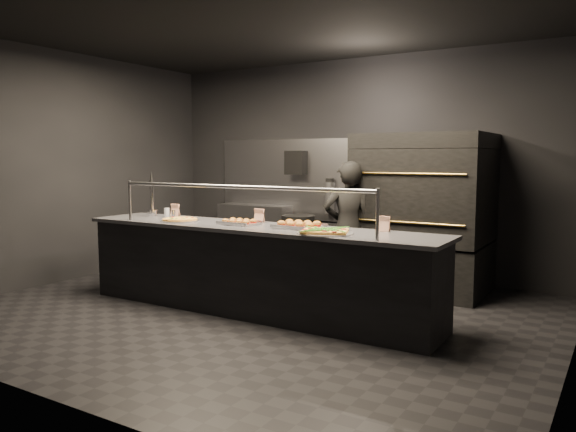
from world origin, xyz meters
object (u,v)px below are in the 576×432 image
(pizza_oven, at_px, (424,212))
(trash_bin, at_px, (298,243))
(slider_tray_b, at_px, (299,225))
(beer_tap, at_px, (152,203))
(prep_shelf, at_px, (255,234))
(round_pizza, at_px, (180,220))
(service_counter, at_px, (254,269))
(worker, at_px, (348,228))
(towel_dispenser, at_px, (296,163))
(fire_extinguisher, at_px, (330,197))
(slider_tray_a, at_px, (239,222))
(square_pizza, at_px, (325,232))

(pizza_oven, relative_size, trash_bin, 2.39)
(slider_tray_b, bearing_deg, beer_tap, 178.44)
(prep_shelf, distance_m, beer_tap, 2.27)
(round_pizza, bearing_deg, prep_shelf, 105.14)
(service_counter, distance_m, worker, 1.35)
(towel_dispenser, bearing_deg, fire_extinguisher, 1.04)
(slider_tray_a, relative_size, slider_tray_b, 0.79)
(pizza_oven, xyz_separation_m, slider_tray_b, (-0.70, -1.82, -0.02))
(round_pizza, xyz_separation_m, slider_tray_a, (0.76, 0.09, 0.01))
(towel_dispenser, distance_m, worker, 1.99)
(service_counter, xyz_separation_m, trash_bin, (-0.72, 2.13, -0.06))
(service_counter, bearing_deg, square_pizza, -9.27)
(service_counter, relative_size, square_pizza, 7.71)
(service_counter, height_order, slider_tray_a, service_counter)
(slider_tray_a, distance_m, worker, 1.40)
(service_counter, xyz_separation_m, fire_extinguisher, (-0.35, 2.40, 0.60))
(towel_dispenser, bearing_deg, beer_tap, -107.28)
(fire_extinguisher, relative_size, beer_tap, 0.93)
(round_pizza, bearing_deg, pizza_oven, 42.68)
(round_pizza, distance_m, worker, 1.95)
(beer_tap, height_order, slider_tray_b, beer_tap)
(service_counter, distance_m, trash_bin, 2.25)
(service_counter, bearing_deg, beer_tap, 174.99)
(prep_shelf, relative_size, slider_tray_b, 2.17)
(round_pizza, bearing_deg, slider_tray_b, 6.50)
(pizza_oven, distance_m, slider_tray_a, 2.35)
(slider_tray_a, bearing_deg, towel_dispenser, 106.54)
(beer_tap, xyz_separation_m, square_pizza, (2.52, -0.29, -0.14))
(pizza_oven, height_order, round_pizza, pizza_oven)
(square_pizza, bearing_deg, round_pizza, 177.94)
(service_counter, xyz_separation_m, pizza_oven, (1.20, 1.90, 0.50))
(slider_tray_b, bearing_deg, prep_shelf, 133.18)
(prep_shelf, height_order, square_pizza, square_pizza)
(towel_dispenser, xyz_separation_m, square_pizza, (1.82, -2.54, -0.61))
(pizza_oven, height_order, slider_tray_a, pizza_oven)
(service_counter, distance_m, fire_extinguisher, 2.50)
(fire_extinguisher, xyz_separation_m, slider_tray_b, (0.85, -2.32, -0.11))
(fire_extinguisher, bearing_deg, round_pizza, -103.59)
(slider_tray_a, relative_size, square_pizza, 0.82)
(slider_tray_a, bearing_deg, service_counter, -1.66)
(round_pizza, bearing_deg, fire_extinguisher, 76.41)
(service_counter, relative_size, fire_extinguisher, 8.12)
(service_counter, xyz_separation_m, square_pizza, (0.92, -0.15, 0.47))
(pizza_oven, relative_size, prep_shelf, 1.59)
(fire_extinguisher, height_order, beer_tap, beer_tap)
(slider_tray_a, height_order, slider_tray_b, slider_tray_b)
(service_counter, bearing_deg, fire_extinguisher, 98.30)
(beer_tap, relative_size, slider_tray_a, 1.25)
(round_pizza, relative_size, slider_tray_b, 0.80)
(square_pizza, relative_size, trash_bin, 0.66)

